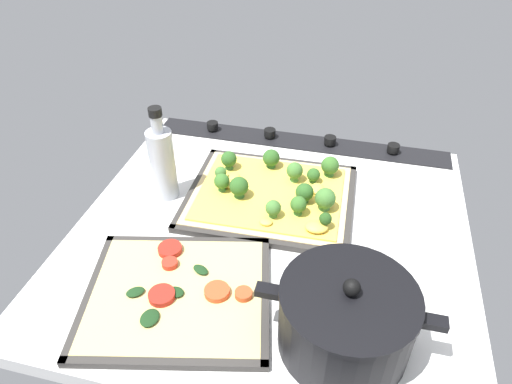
{
  "coord_description": "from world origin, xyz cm",
  "views": [
    {
      "loc": [
        -12.92,
        64.54,
        59.63
      ],
      "look_at": [
        3.49,
        -2.47,
        6.55
      ],
      "focal_mm": 32.69,
      "sensor_mm": 36.0,
      "label": 1
    }
  ],
  "objects_px": {
    "baking_tray_front": "(270,198)",
    "veggie_pizza_back": "(178,292)",
    "baking_tray_back": "(178,296)",
    "cooking_pot": "(346,319)",
    "oil_bottle": "(162,162)",
    "broccoli_pizza": "(275,191)"
  },
  "relations": [
    {
      "from": "baking_tray_back",
      "to": "veggie_pizza_back",
      "type": "xyz_separation_m",
      "value": [
        -0.0,
        -0.0,
        0.01
      ]
    },
    {
      "from": "broccoli_pizza",
      "to": "baking_tray_back",
      "type": "relative_size",
      "value": 0.92
    },
    {
      "from": "veggie_pizza_back",
      "to": "oil_bottle",
      "type": "bearing_deg",
      "value": -63.78
    },
    {
      "from": "baking_tray_front",
      "to": "oil_bottle",
      "type": "height_order",
      "value": "oil_bottle"
    },
    {
      "from": "cooking_pot",
      "to": "baking_tray_back",
      "type": "bearing_deg",
      "value": -4.41
    },
    {
      "from": "baking_tray_back",
      "to": "cooking_pot",
      "type": "relative_size",
      "value": 1.32
    },
    {
      "from": "baking_tray_back",
      "to": "cooking_pot",
      "type": "xyz_separation_m",
      "value": [
        -0.27,
        0.02,
        0.05
      ]
    },
    {
      "from": "baking_tray_front",
      "to": "oil_bottle",
      "type": "relative_size",
      "value": 1.7
    },
    {
      "from": "baking_tray_back",
      "to": "veggie_pizza_back",
      "type": "bearing_deg",
      "value": -104.48
    },
    {
      "from": "broccoli_pizza",
      "to": "baking_tray_back",
      "type": "height_order",
      "value": "broccoli_pizza"
    },
    {
      "from": "veggie_pizza_back",
      "to": "oil_bottle",
      "type": "xyz_separation_m",
      "value": [
        0.12,
        -0.25,
        0.07
      ]
    },
    {
      "from": "broccoli_pizza",
      "to": "baking_tray_back",
      "type": "xyz_separation_m",
      "value": [
        0.1,
        0.29,
        -0.02
      ]
    },
    {
      "from": "baking_tray_back",
      "to": "broccoli_pizza",
      "type": "bearing_deg",
      "value": -108.97
    },
    {
      "from": "veggie_pizza_back",
      "to": "cooking_pot",
      "type": "distance_m",
      "value": 0.27
    },
    {
      "from": "baking_tray_front",
      "to": "broccoli_pizza",
      "type": "bearing_deg",
      "value": -159.28
    },
    {
      "from": "veggie_pizza_back",
      "to": "cooking_pot",
      "type": "relative_size",
      "value": 1.21
    },
    {
      "from": "broccoli_pizza",
      "to": "cooking_pot",
      "type": "distance_m",
      "value": 0.35
    },
    {
      "from": "baking_tray_front",
      "to": "broccoli_pizza",
      "type": "distance_m",
      "value": 0.02
    },
    {
      "from": "baking_tray_front",
      "to": "baking_tray_back",
      "type": "bearing_deg",
      "value": 72.36
    },
    {
      "from": "broccoli_pizza",
      "to": "oil_bottle",
      "type": "height_order",
      "value": "oil_bottle"
    },
    {
      "from": "baking_tray_front",
      "to": "veggie_pizza_back",
      "type": "relative_size",
      "value": 1.08
    },
    {
      "from": "cooking_pot",
      "to": "oil_bottle",
      "type": "distance_m",
      "value": 0.47
    }
  ]
}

